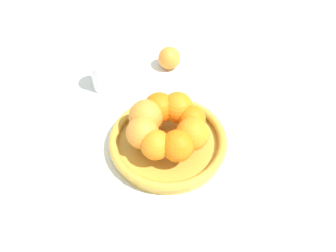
{
  "coord_description": "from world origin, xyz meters",
  "views": [
    {
      "loc": [
        0.46,
        -0.17,
        0.64
      ],
      "look_at": [
        0.0,
        0.0,
        0.07
      ],
      "focal_mm": 35.0,
      "sensor_mm": 36.0,
      "label": 1
    }
  ],
  "objects": [
    {
      "name": "ground_plane",
      "position": [
        0.0,
        0.0,
        0.0
      ],
      "size": [
        4.0,
        4.0,
        0.0
      ],
      "primitive_type": "plane",
      "color": "silver"
    },
    {
      "name": "fruit_bowl",
      "position": [
        0.0,
        0.0,
        0.02
      ],
      "size": [
        0.28,
        0.28,
        0.04
      ],
      "color": "gold",
      "rests_on": "ground_plane"
    },
    {
      "name": "orange_pile",
      "position": [
        -0.0,
        -0.0,
        0.07
      ],
      "size": [
        0.2,
        0.19,
        0.08
      ],
      "color": "orange",
      "rests_on": "fruit_bowl"
    },
    {
      "name": "stray_orange",
      "position": [
        -0.29,
        0.11,
        0.03
      ],
      "size": [
        0.07,
        0.07,
        0.07
      ],
      "primitive_type": "sphere",
      "color": "orange",
      "rests_on": "ground_plane"
    },
    {
      "name": "drinking_glass",
      "position": [
        -0.27,
        -0.1,
        0.04
      ],
      "size": [
        0.07,
        0.07,
        0.09
      ],
      "primitive_type": "cylinder",
      "color": "white",
      "rests_on": "ground_plane"
    }
  ]
}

